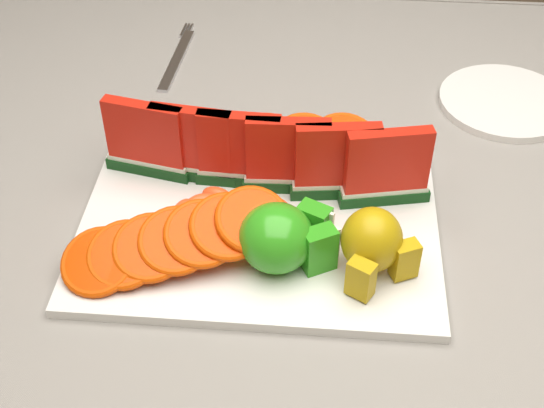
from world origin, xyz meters
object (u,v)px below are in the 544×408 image
at_px(platter, 259,224).
at_px(side_plate, 505,102).
at_px(pear_cluster, 373,243).
at_px(fork, 178,57).
at_px(apple_cluster, 283,238).

relative_size(platter, side_plate, 1.91).
distance_m(platter, pear_cluster, 0.15).
relative_size(pear_cluster, fork, 0.47).
xyz_separation_m(apple_cluster, pear_cluster, (0.09, -0.01, 0.01)).
relative_size(apple_cluster, side_plate, 0.52).
height_order(platter, pear_cluster, pear_cluster).
distance_m(pear_cluster, side_plate, 0.39).
bearing_deg(side_plate, platter, -139.08).
distance_m(platter, apple_cluster, 0.08).
xyz_separation_m(platter, side_plate, (0.31, 0.27, -0.00)).
height_order(apple_cluster, fork, apple_cluster).
relative_size(platter, pear_cluster, 4.37).
height_order(apple_cluster, pear_cluster, pear_cluster).
xyz_separation_m(apple_cluster, side_plate, (0.28, 0.33, -0.04)).
relative_size(platter, fork, 2.05).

